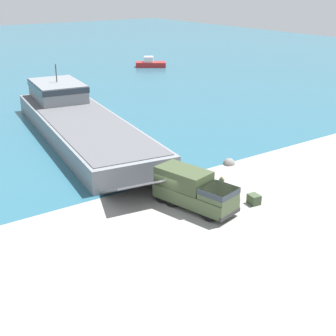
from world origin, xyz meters
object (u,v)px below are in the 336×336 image
object	(u,v)px
moored_boat_a	(151,63)
military_truck	(194,190)
cargo_crate	(254,199)
landing_craft	(78,120)
soldier_on_ramp	(221,184)

from	to	relation	value
moored_boat_a	military_truck	bearing A→B (deg)	5.75
military_truck	cargo_crate	xyz separation A→B (m)	(4.53, -2.34, -1.18)
cargo_crate	moored_boat_a	bearing A→B (deg)	64.21
landing_craft	cargo_crate	world-z (taller)	landing_craft
moored_boat_a	cargo_crate	bearing A→B (deg)	9.97
landing_craft	military_truck	size ratio (longest dim) A/B	5.01
soldier_on_ramp	moored_boat_a	bearing A→B (deg)	-151.39
landing_craft	soldier_on_ramp	xyz separation A→B (m)	(2.40, -23.91, -0.64)
soldier_on_ramp	military_truck	bearing A→B (deg)	-24.90
moored_boat_a	cargo_crate	size ratio (longest dim) A/B	6.91
military_truck	moored_boat_a	distance (m)	69.28
military_truck	moored_boat_a	size ratio (longest dim) A/B	1.10
landing_craft	moored_boat_a	world-z (taller)	landing_craft
moored_boat_a	cargo_crate	distance (m)	69.23
soldier_on_ramp	cargo_crate	size ratio (longest dim) A/B	1.81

